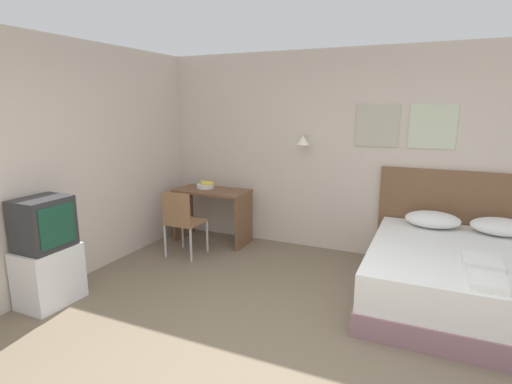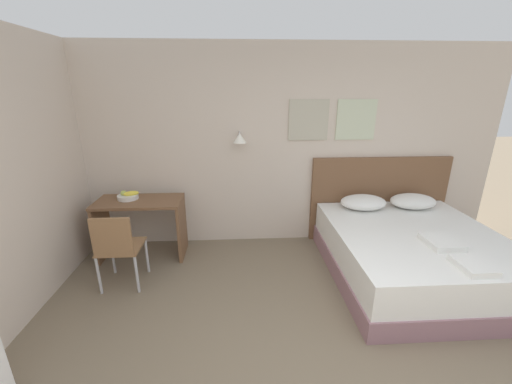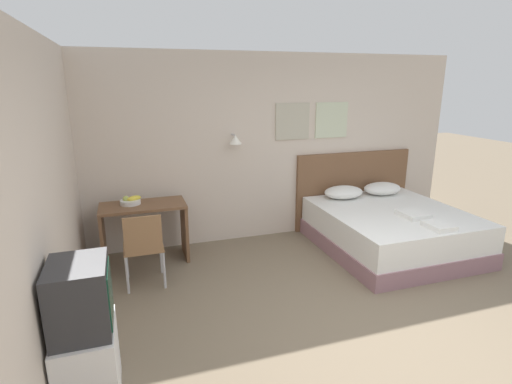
{
  "view_description": "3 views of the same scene",
  "coord_description": "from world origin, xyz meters",
  "px_view_note": "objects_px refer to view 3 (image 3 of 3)",
  "views": [
    {
      "loc": [
        1.04,
        -2.38,
        1.94
      ],
      "look_at": [
        -0.7,
        1.47,
        1.02
      ],
      "focal_mm": 28.0,
      "sensor_mm": 36.0,
      "label": 1
    },
    {
      "loc": [
        -0.58,
        -1.32,
        2.11
      ],
      "look_at": [
        -0.38,
        2.06,
        0.97
      ],
      "focal_mm": 22.0,
      "sensor_mm": 36.0,
      "label": 2
    },
    {
      "loc": [
        -1.97,
        -2.56,
        2.26
      ],
      "look_at": [
        -0.65,
        1.45,
        1.08
      ],
      "focal_mm": 28.0,
      "sensor_mm": 36.0,
      "label": 3
    }
  ],
  "objects_px": {
    "headboard": "(353,189)",
    "desk_chair": "(143,244)",
    "bed": "(391,230)",
    "pillow_left": "(344,192)",
    "desk": "(144,223)",
    "tv_stand": "(88,364)",
    "folded_towel_near_foot": "(413,214)",
    "television": "(80,297)",
    "fruit_bowl": "(131,201)",
    "pillow_right": "(382,188)",
    "folded_towel_mid_bed": "(439,226)"
  },
  "relations": [
    {
      "from": "bed",
      "to": "desk",
      "type": "distance_m",
      "value": 3.31
    },
    {
      "from": "pillow_right",
      "to": "fruit_bowl",
      "type": "bearing_deg",
      "value": 179.99
    },
    {
      "from": "desk",
      "to": "tv_stand",
      "type": "relative_size",
      "value": 1.81
    },
    {
      "from": "bed",
      "to": "desk",
      "type": "height_order",
      "value": "desk"
    },
    {
      "from": "desk_chair",
      "to": "desk",
      "type": "bearing_deg",
      "value": 86.25
    },
    {
      "from": "bed",
      "to": "television",
      "type": "bearing_deg",
      "value": -156.85
    },
    {
      "from": "headboard",
      "to": "folded_towel_near_foot",
      "type": "bearing_deg",
      "value": -86.36
    },
    {
      "from": "desk_chair",
      "to": "bed",
      "type": "bearing_deg",
      "value": 0.41
    },
    {
      "from": "pillow_right",
      "to": "folded_towel_mid_bed",
      "type": "xyz_separation_m",
      "value": [
        -0.25,
        -1.48,
        -0.06
      ]
    },
    {
      "from": "folded_towel_near_foot",
      "to": "folded_towel_mid_bed",
      "type": "distance_m",
      "value": 0.45
    },
    {
      "from": "desk",
      "to": "pillow_left",
      "type": "bearing_deg",
      "value": 1.09
    },
    {
      "from": "desk_chair",
      "to": "television",
      "type": "distance_m",
      "value": 1.69
    },
    {
      "from": "pillow_left",
      "to": "folded_towel_near_foot",
      "type": "xyz_separation_m",
      "value": [
        0.42,
        -1.03,
        -0.06
      ]
    },
    {
      "from": "bed",
      "to": "pillow_left",
      "type": "height_order",
      "value": "pillow_left"
    },
    {
      "from": "folded_towel_near_foot",
      "to": "desk_chair",
      "type": "height_order",
      "value": "desk_chair"
    },
    {
      "from": "desk_chair",
      "to": "pillow_left",
      "type": "bearing_deg",
      "value": 14.44
    },
    {
      "from": "desk_chair",
      "to": "tv_stand",
      "type": "relative_size",
      "value": 1.51
    },
    {
      "from": "bed",
      "to": "fruit_bowl",
      "type": "xyz_separation_m",
      "value": [
        -3.38,
        0.73,
        0.53
      ]
    },
    {
      "from": "pillow_left",
      "to": "fruit_bowl",
      "type": "bearing_deg",
      "value": 179.99
    },
    {
      "from": "bed",
      "to": "desk",
      "type": "relative_size",
      "value": 1.89
    },
    {
      "from": "pillow_left",
      "to": "desk_chair",
      "type": "distance_m",
      "value": 3.04
    },
    {
      "from": "desk_chair",
      "to": "television",
      "type": "xyz_separation_m",
      "value": [
        -0.48,
        -1.59,
        0.31
      ]
    },
    {
      "from": "bed",
      "to": "television",
      "type": "height_order",
      "value": "television"
    },
    {
      "from": "headboard",
      "to": "desk_chair",
      "type": "relative_size",
      "value": 2.22
    },
    {
      "from": "folded_towel_near_foot",
      "to": "fruit_bowl",
      "type": "distance_m",
      "value": 3.62
    },
    {
      "from": "desk_chair",
      "to": "tv_stand",
      "type": "height_order",
      "value": "desk_chair"
    },
    {
      "from": "tv_stand",
      "to": "desk_chair",
      "type": "bearing_deg",
      "value": 72.98
    },
    {
      "from": "fruit_bowl",
      "to": "bed",
      "type": "bearing_deg",
      "value": -12.28
    },
    {
      "from": "tv_stand",
      "to": "pillow_right",
      "type": "bearing_deg",
      "value": 29.71
    },
    {
      "from": "bed",
      "to": "pillow_right",
      "type": "xyz_separation_m",
      "value": [
        0.34,
        0.73,
        0.38
      ]
    },
    {
      "from": "pillow_left",
      "to": "desk",
      "type": "bearing_deg",
      "value": -178.91
    },
    {
      "from": "bed",
      "to": "tv_stand",
      "type": "bearing_deg",
      "value": -156.87
    },
    {
      "from": "folded_towel_near_foot",
      "to": "desk_chair",
      "type": "distance_m",
      "value": 3.38
    },
    {
      "from": "desk_chair",
      "to": "tv_stand",
      "type": "distance_m",
      "value": 1.67
    },
    {
      "from": "pillow_right",
      "to": "television",
      "type": "height_order",
      "value": "television"
    },
    {
      "from": "folded_towel_mid_bed",
      "to": "bed",
      "type": "bearing_deg",
      "value": 96.5
    },
    {
      "from": "television",
      "to": "tv_stand",
      "type": "bearing_deg",
      "value": 180.0
    },
    {
      "from": "folded_towel_near_foot",
      "to": "television",
      "type": "relative_size",
      "value": 0.71
    },
    {
      "from": "headboard",
      "to": "television",
      "type": "relative_size",
      "value": 3.87
    },
    {
      "from": "pillow_right",
      "to": "desk_chair",
      "type": "distance_m",
      "value": 3.7
    },
    {
      "from": "headboard",
      "to": "television",
      "type": "height_order",
      "value": "headboard"
    },
    {
      "from": "tv_stand",
      "to": "desk",
      "type": "bearing_deg",
      "value": 76.93
    },
    {
      "from": "folded_towel_near_foot",
      "to": "tv_stand",
      "type": "bearing_deg",
      "value": -161.2
    },
    {
      "from": "folded_towel_mid_bed",
      "to": "headboard",
      "type": "bearing_deg",
      "value": 92.76
    },
    {
      "from": "pillow_left",
      "to": "bed",
      "type": "bearing_deg",
      "value": -65.19
    },
    {
      "from": "headboard",
      "to": "pillow_right",
      "type": "relative_size",
      "value": 3.25
    },
    {
      "from": "folded_towel_near_foot",
      "to": "desk",
      "type": "distance_m",
      "value": 3.46
    },
    {
      "from": "folded_towel_near_foot",
      "to": "pillow_left",
      "type": "bearing_deg",
      "value": 112.31
    },
    {
      "from": "pillow_right",
      "to": "desk",
      "type": "relative_size",
      "value": 0.57
    },
    {
      "from": "bed",
      "to": "television",
      "type": "distance_m",
      "value": 4.13
    }
  ]
}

